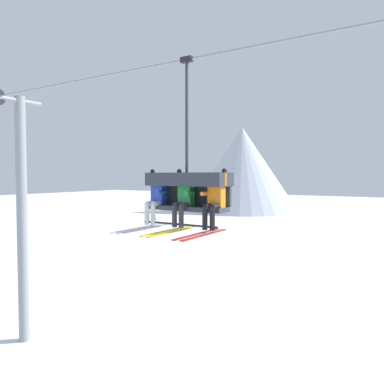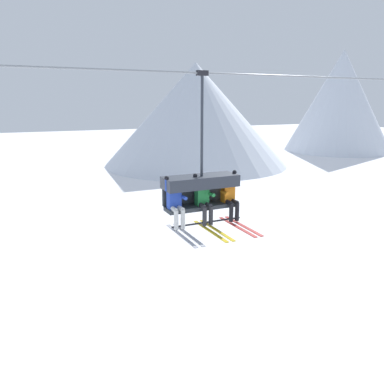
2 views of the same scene
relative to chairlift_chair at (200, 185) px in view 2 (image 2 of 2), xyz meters
The scene contains 8 objects.
ground_plane 5.77m from the chairlift_chair, 36.66° to the left, with size 200.00×200.00×0.00m, color white.
mountain_peak_central 38.16m from the chairlift_chair, 64.91° to the left, with size 22.88×22.88×12.45m.
mountain_peak_east 56.80m from the chairlift_chair, 41.00° to the left, with size 16.46×16.46×15.68m.
lift_cable 3.37m from the chairlift_chair, ahead, with size 20.60×0.05×0.05m.
chairlift_chair is the anchor object (origin of this frame).
skier_blue 0.86m from the chairlift_chair, 164.51° to the right, with size 0.48×1.70×1.34m.
skier_green 0.38m from the chairlift_chair, 90.89° to the right, with size 0.48×1.70×1.34m.
skier_orange 0.86m from the chairlift_chair, 15.49° to the right, with size 0.48×1.70×1.34m.
Camera 2 is at (-5.09, -9.13, 7.72)m, focal length 35.00 mm.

